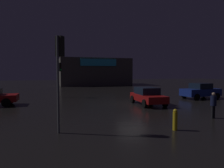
{
  "coord_description": "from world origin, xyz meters",
  "views": [
    {
      "loc": [
        -6.87,
        -16.19,
        2.73
      ],
      "look_at": [
        -0.17,
        5.33,
        1.45
      ],
      "focal_mm": 32.31,
      "sensor_mm": 36.0,
      "label": 1
    }
  ],
  "objects_px": {
    "store_building": "(94,72)",
    "car_near": "(148,96)",
    "traffic_signal_main": "(60,59)",
    "pedestrian": "(213,103)",
    "fire_hydrant": "(175,120)",
    "traffic_signal_opposite": "(59,71)",
    "car_crossing": "(200,91)"
  },
  "relations": [
    {
      "from": "store_building",
      "to": "car_near",
      "type": "xyz_separation_m",
      "value": [
        -1.55,
        -28.68,
        -2.13
      ]
    },
    {
      "from": "traffic_signal_main",
      "to": "pedestrian",
      "type": "height_order",
      "value": "traffic_signal_main"
    },
    {
      "from": "car_near",
      "to": "fire_hydrant",
      "type": "relative_size",
      "value": 4.13
    },
    {
      "from": "pedestrian",
      "to": "traffic_signal_main",
      "type": "bearing_deg",
      "value": -178.54
    },
    {
      "from": "store_building",
      "to": "car_near",
      "type": "bearing_deg",
      "value": -93.09
    },
    {
      "from": "store_building",
      "to": "pedestrian",
      "type": "relative_size",
      "value": 9.6
    },
    {
      "from": "store_building",
      "to": "fire_hydrant",
      "type": "bearing_deg",
      "value": -96.12
    },
    {
      "from": "traffic_signal_opposite",
      "to": "pedestrian",
      "type": "bearing_deg",
      "value": -57.87
    },
    {
      "from": "store_building",
      "to": "fire_hydrant",
      "type": "distance_m",
      "value": 36.25
    },
    {
      "from": "car_near",
      "to": "traffic_signal_main",
      "type": "bearing_deg",
      "value": -141.24
    },
    {
      "from": "store_building",
      "to": "traffic_signal_opposite",
      "type": "xyz_separation_m",
      "value": [
        -8.44,
        -21.32,
        -0.0
      ]
    },
    {
      "from": "car_near",
      "to": "pedestrian",
      "type": "relative_size",
      "value": 2.7
    },
    {
      "from": "store_building",
      "to": "traffic_signal_opposite",
      "type": "height_order",
      "value": "store_building"
    },
    {
      "from": "traffic_signal_opposite",
      "to": "pedestrian",
      "type": "xyz_separation_m",
      "value": [
        8.26,
        -13.15,
        -1.99
      ]
    },
    {
      "from": "store_building",
      "to": "traffic_signal_main",
      "type": "distance_m",
      "value": 35.86
    },
    {
      "from": "pedestrian",
      "to": "traffic_signal_opposite",
      "type": "bearing_deg",
      "value": 122.13
    },
    {
      "from": "store_building",
      "to": "traffic_signal_opposite",
      "type": "distance_m",
      "value": 22.93
    },
    {
      "from": "pedestrian",
      "to": "fire_hydrant",
      "type": "xyz_separation_m",
      "value": [
        -3.68,
        -1.49,
        -0.39
      ]
    },
    {
      "from": "traffic_signal_opposite",
      "to": "car_crossing",
      "type": "height_order",
      "value": "traffic_signal_opposite"
    },
    {
      "from": "traffic_signal_opposite",
      "to": "fire_hydrant",
      "type": "height_order",
      "value": "traffic_signal_opposite"
    },
    {
      "from": "fire_hydrant",
      "to": "traffic_signal_main",
      "type": "bearing_deg",
      "value": 166.28
    },
    {
      "from": "traffic_signal_main",
      "to": "traffic_signal_opposite",
      "type": "xyz_separation_m",
      "value": [
        0.61,
        13.38,
        -0.47
      ]
    },
    {
      "from": "traffic_signal_main",
      "to": "car_crossing",
      "type": "distance_m",
      "value": 16.85
    },
    {
      "from": "traffic_signal_opposite",
      "to": "car_crossing",
      "type": "xyz_separation_m",
      "value": [
        14.04,
        -5.43,
        -2.08
      ]
    },
    {
      "from": "traffic_signal_opposite",
      "to": "fire_hydrant",
      "type": "relative_size",
      "value": 3.75
    },
    {
      "from": "traffic_signal_main",
      "to": "fire_hydrant",
      "type": "xyz_separation_m",
      "value": [
        5.19,
        -1.27,
        -2.85
      ]
    },
    {
      "from": "car_near",
      "to": "car_crossing",
      "type": "distance_m",
      "value": 7.4
    },
    {
      "from": "store_building",
      "to": "traffic_signal_opposite",
      "type": "relative_size",
      "value": 3.91
    },
    {
      "from": "traffic_signal_main",
      "to": "car_crossing",
      "type": "height_order",
      "value": "traffic_signal_main"
    },
    {
      "from": "pedestrian",
      "to": "store_building",
      "type": "bearing_deg",
      "value": 89.7
    },
    {
      "from": "car_crossing",
      "to": "pedestrian",
      "type": "distance_m",
      "value": 9.65
    },
    {
      "from": "car_crossing",
      "to": "fire_hydrant",
      "type": "relative_size",
      "value": 4.05
    }
  ]
}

